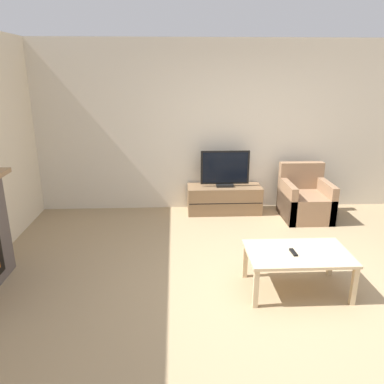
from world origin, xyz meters
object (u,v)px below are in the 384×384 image
coffee_table (298,256)px  remote (293,252)px  tv (225,170)px  tv_stand (224,199)px  armchair (305,201)px

coffee_table → remote: bearing=-156.2°
coffee_table → tv: bearing=101.1°
tv_stand → coffee_table: 2.38m
tv_stand → coffee_table: tv_stand is taller
tv_stand → tv: 0.49m
tv → armchair: tv is taller
tv_stand → remote: 2.40m
tv → armchair: size_ratio=0.94×
tv → coffee_table: size_ratio=0.74×
tv_stand → remote: remote is taller
tv_stand → coffee_table: (0.46, -2.33, 0.17)m
armchair → coffee_table: armchair is taller
tv → armchair: 1.34m
tv_stand → tv: tv is taller
remote → tv: bearing=96.5°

